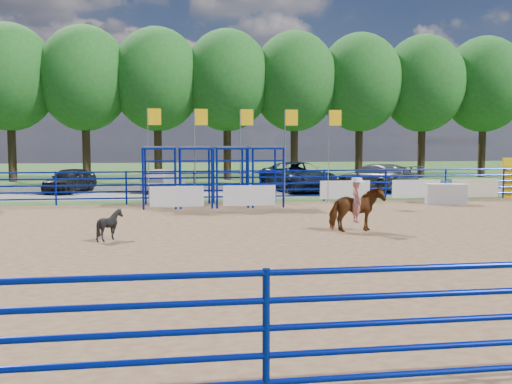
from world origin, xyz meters
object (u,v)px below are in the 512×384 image
Objects in this scene: horse_and_rider at (356,206)px; car_a at (70,180)px; car_b at (164,180)px; car_d at (376,177)px; car_c at (298,177)px; calf at (110,225)px; announcer_table at (446,194)px.

car_a is (-11.20, 15.59, -0.13)m from horse_and_rider.
car_d reaches higher than car_b.
car_c is (1.34, 14.41, -0.00)m from horse_and_rider.
horse_and_rider is 2.62× the size of calf.
horse_and_rider is 19.19m from car_a.
car_d is (16.94, -1.65, 0.09)m from car_a.
car_b is at bearing 12.21° from car_a.
car_d reaches higher than announcer_table.
car_b is at bearing -14.45° from calf.
car_c is at bearing 11.87° from car_a.
horse_and_rider is at bearing 130.50° from car_b.
calf is 16.50m from car_a.
horse_and_rider is 14.47m from car_c.
horse_and_rider is 16.32m from car_b.
car_d is (-0.66, 7.02, 0.31)m from announcer_table.
horse_and_rider is at bearing -96.23° from calf.
car_a is 1.05× the size of car_b.
horse_and_rider is 0.61× the size of car_b.
horse_and_rider reaches higher than announcer_table.
car_b is 0.65× the size of car_c.
car_a is at bearing 153.77° from announcer_table.
car_a reaches higher than car_b.
horse_and_rider is 0.43× the size of car_d.
calf is at bearing 26.02° from car_d.
horse_and_rider is 0.39× the size of car_c.
car_a is 5.12m from car_b.
car_b is 11.90m from car_d.
announcer_table is at bearing 47.20° from horse_and_rider.
horse_and_rider is (-6.40, -6.92, 0.35)m from announcer_table.
car_c reaches higher than car_b.
car_a is 0.75× the size of car_d.
car_b is (-12.50, 8.22, 0.16)m from announcer_table.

